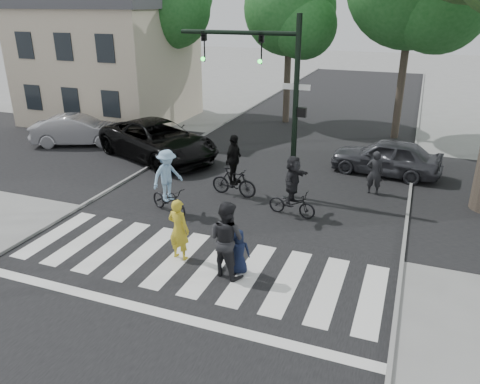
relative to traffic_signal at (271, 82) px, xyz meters
The scene contains 20 objects.
ground 7.33m from the traffic_signal, 93.27° to the right, with size 120.00×120.00×0.00m, color gray.
road_stem 4.09m from the traffic_signal, 106.46° to the right, with size 10.00×70.00×0.01m, color black.
road_cross 4.31m from the traffic_signal, 101.11° to the left, with size 70.00×10.00×0.01m, color black.
curb_left 6.74m from the traffic_signal, 167.50° to the right, with size 0.10×70.00×0.10m, color gray.
curb_right 6.19m from the traffic_signal, 14.31° to the right, with size 0.10×70.00×0.10m, color gray.
crosswalk 6.78m from the traffic_signal, 93.66° to the right, with size 10.00×3.85×0.01m.
traffic_signal is the anchor object (origin of this frame).
bg_tree_0 17.31m from the traffic_signal, 145.17° to the left, with size 5.46×5.20×8.97m.
bg_tree_2 10.80m from the traffic_signal, 101.45° to the left, with size 5.04×4.80×8.40m.
house 14.17m from the traffic_signal, 146.70° to the left, with size 8.40×8.10×8.82m.
pedestrian_woman 6.02m from the traffic_signal, 99.11° to the right, with size 0.61×0.40×1.68m, color gold.
pedestrian_child 6.26m from the traffic_signal, 80.39° to the right, with size 0.57×0.37×1.17m, color black.
pedestrian_adult 6.18m from the traffic_signal, 83.25° to the right, with size 0.95×0.74×1.96m, color black.
cyclist_left 4.72m from the traffic_signal, 132.98° to the right, with size 1.75×1.24×2.11m.
cyclist_mid 3.24m from the traffic_signal, 151.88° to the right, with size 1.71×1.05×2.19m.
cyclist_right 3.57m from the traffic_signal, 49.66° to the right, with size 1.62×1.50×1.98m.
car_suv 6.81m from the traffic_signal, 158.99° to the left, with size 2.71×5.88×1.63m, color black.
car_silver 11.09m from the traffic_signal, 165.31° to the left, with size 1.48×4.23×1.39m, color #A1A0A5.
car_grey 6.04m from the traffic_signal, 44.67° to the left, with size 1.68×4.17×1.42m, color #393A3F.
bystander_dark 4.84m from the traffic_signal, 21.44° to the left, with size 0.57×0.38×1.57m, color black.
Camera 1 is at (4.89, -8.48, 6.30)m, focal length 35.00 mm.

